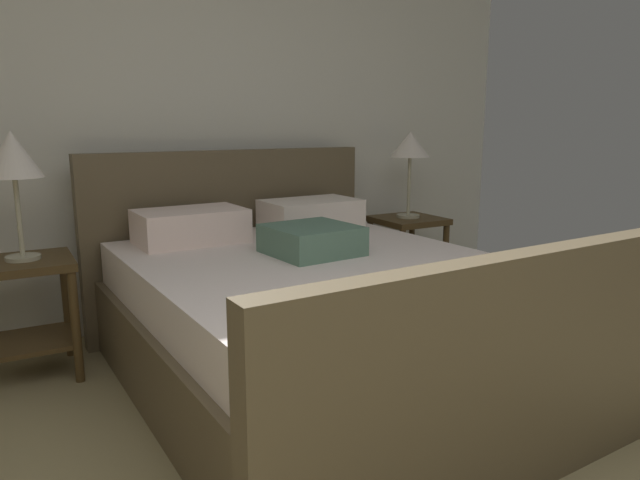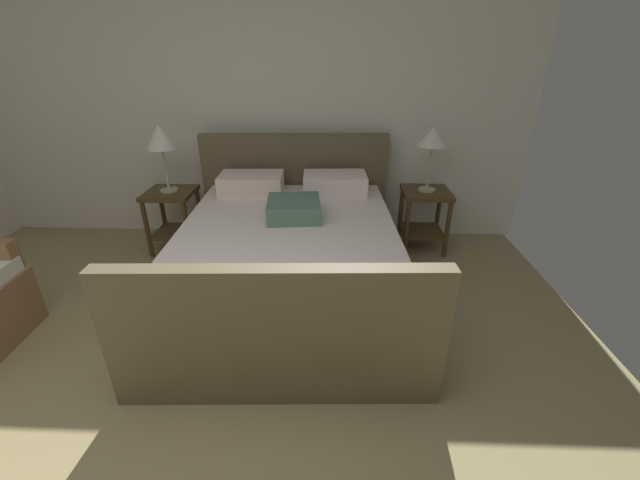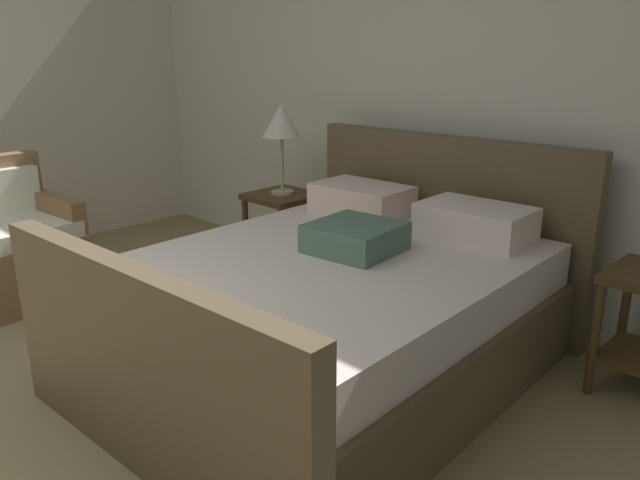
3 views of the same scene
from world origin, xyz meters
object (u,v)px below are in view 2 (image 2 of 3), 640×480
object	(u,v)px
bed	(290,255)
nightstand_left	(173,211)
table_lamp_right	(433,139)
nightstand_right	(424,210)
table_lamp_left	(160,139)

from	to	relation	value
bed	nightstand_left	size ratio (longest dim) A/B	3.81
table_lamp_right	nightstand_left	xyz separation A→B (m)	(-2.43, -0.11, -0.68)
nightstand_right	table_lamp_left	world-z (taller)	table_lamp_left
table_lamp_right	nightstand_left	size ratio (longest dim) A/B	0.99
nightstand_left	table_lamp_left	size ratio (longest dim) A/B	0.97
nightstand_right	nightstand_left	distance (m)	2.43
bed	nightstand_left	distance (m)	1.43
bed	table_lamp_right	size ratio (longest dim) A/B	3.85
bed	nightstand_right	size ratio (longest dim) A/B	3.81
bed	table_lamp_right	bearing A→B (deg)	35.50
table_lamp_right	nightstand_left	world-z (taller)	table_lamp_right
nightstand_right	table_lamp_right	world-z (taller)	table_lamp_right
nightstand_left	nightstand_right	bearing A→B (deg)	2.51
bed	table_lamp_left	distance (m)	1.61
nightstand_left	table_lamp_left	bearing A→B (deg)	104.04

